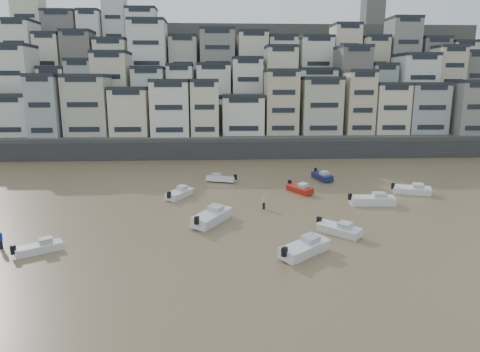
{
  "coord_description": "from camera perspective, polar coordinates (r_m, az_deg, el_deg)",
  "views": [
    {
      "loc": [
        5.98,
        -19.32,
        14.75
      ],
      "look_at": [
        8.59,
        30.0,
        4.0
      ],
      "focal_mm": 32.0,
      "sensor_mm": 36.0,
      "label": 1
    }
  ],
  "objects": [
    {
      "name": "boat_d",
      "position": [
        55.41,
        17.25,
        -2.85
      ],
      "size": [
        6.04,
        2.17,
        1.63
      ],
      "primitive_type": null,
      "rotation": [
        0.0,
        0.0,
        -0.04
      ],
      "color": "silver",
      "rests_on": "ground"
    },
    {
      "name": "boat_a",
      "position": [
        38.29,
        8.65,
        -9.25
      ],
      "size": [
        5.65,
        5.23,
        1.59
      ],
      "primitive_type": null,
      "rotation": [
        0.0,
        0.0,
        0.71
      ],
      "color": "silver",
      "rests_on": "ground"
    },
    {
      "name": "hillside",
      "position": [
        124.48,
        1.03,
        11.47
      ],
      "size": [
        141.04,
        66.0,
        50.0
      ],
      "color": "#4C4C47",
      "rests_on": "ground"
    },
    {
      "name": "boat_g",
      "position": [
        62.5,
        21.97,
        -1.6
      ],
      "size": [
        5.54,
        3.29,
        1.43
      ],
      "primitive_type": null,
      "rotation": [
        0.0,
        0.0,
        -0.32
      ],
      "color": "white",
      "rests_on": "ground"
    },
    {
      "name": "person_pink",
      "position": [
        51.17,
        3.19,
        -3.48
      ],
      "size": [
        0.44,
        0.44,
        1.74
      ],
      "primitive_type": null,
      "color": "tan",
      "rests_on": "ground"
    },
    {
      "name": "boat_i",
      "position": [
        67.76,
        10.89,
        0.12
      ],
      "size": [
        2.74,
        5.62,
        1.47
      ],
      "primitive_type": null,
      "rotation": [
        0.0,
        0.0,
        -1.38
      ],
      "color": "#161C45",
      "rests_on": "ground"
    },
    {
      "name": "boat_f",
      "position": [
        56.78,
        -8.08,
        -2.17
      ],
      "size": [
        3.86,
        5.34,
        1.4
      ],
      "primitive_type": null,
      "rotation": [
        0.0,
        0.0,
        1.09
      ],
      "color": "white",
      "rests_on": "ground"
    },
    {
      "name": "person_blue",
      "position": [
        44.75,
        -29.33,
        -7.42
      ],
      "size": [
        0.44,
        0.44,
        1.74
      ],
      "primitive_type": null,
      "color": "#161DAC",
      "rests_on": "ground"
    },
    {
      "name": "boat_j",
      "position": [
        42.4,
        -25.25,
        -8.46
      ],
      "size": [
        4.37,
        3.5,
        1.17
      ],
      "primitive_type": null,
      "rotation": [
        0.0,
        0.0,
        0.57
      ],
      "color": "silver",
      "rests_on": "ground"
    },
    {
      "name": "boat_h",
      "position": [
        65.16,
        -2.56,
        -0.22
      ],
      "size": [
        5.11,
        3.03,
        1.32
      ],
      "primitive_type": null,
      "rotation": [
        0.0,
        0.0,
        2.82
      ],
      "color": "silver",
      "rests_on": "ground"
    },
    {
      "name": "boat_e",
      "position": [
        59.27,
        7.96,
        -1.6
      ],
      "size": [
        3.63,
        5.01,
        1.32
      ],
      "primitive_type": null,
      "rotation": [
        0.0,
        0.0,
        -1.09
      ],
      "color": "maroon",
      "rests_on": "ground"
    },
    {
      "name": "harbor_wall",
      "position": [
        85.41,
        -0.29,
        3.52
      ],
      "size": [
        140.0,
        3.0,
        3.5
      ],
      "primitive_type": "cube",
      "color": "#38383A",
      "rests_on": "ground"
    },
    {
      "name": "boat_b",
      "position": [
        43.87,
        13.05,
        -6.76
      ],
      "size": [
        4.55,
        4.71,
        1.35
      ],
      "primitive_type": null,
      "rotation": [
        0.0,
        0.0,
        -0.82
      ],
      "color": "silver",
      "rests_on": "ground"
    },
    {
      "name": "boat_c",
      "position": [
        46.24,
        -3.78,
        -5.19
      ],
      "size": [
        5.01,
        6.73,
        1.77
      ],
      "primitive_type": null,
      "rotation": [
        0.0,
        0.0,
        1.07
      ],
      "color": "silver",
      "rests_on": "ground"
    }
  ]
}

